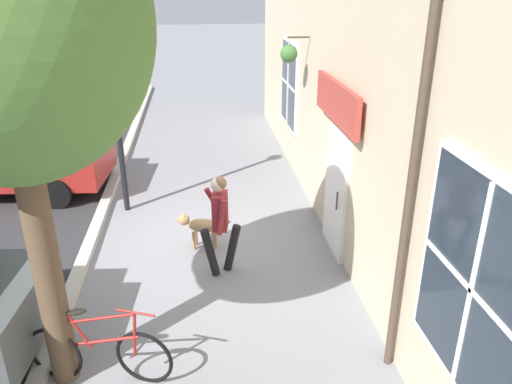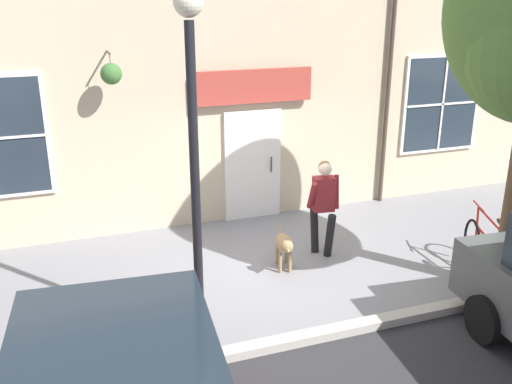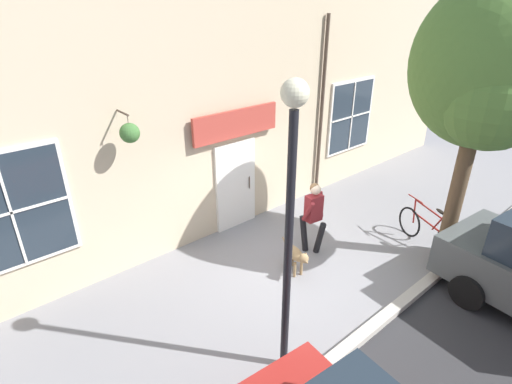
% 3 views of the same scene
% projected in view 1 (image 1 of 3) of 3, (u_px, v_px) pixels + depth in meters
% --- Properties ---
extents(ground_plane, '(90.00, 90.00, 0.00)m').
position_uv_depth(ground_plane, '(206.00, 252.00, 8.48)').
color(ground_plane, gray).
extents(storefront_facade, '(0.95, 18.00, 5.32)m').
position_uv_depth(storefront_facade, '(352.00, 93.00, 7.68)').
color(storefront_facade, '#C6B293').
rests_on(storefront_facade, ground_plane).
extents(pedestrian_walking, '(0.65, 0.59, 1.63)m').
position_uv_depth(pedestrian_walking, '(220.00, 217.00, 7.54)').
color(pedestrian_walking, black).
rests_on(pedestrian_walking, ground_plane).
extents(dog_on_leash, '(0.95, 0.38, 0.65)m').
position_uv_depth(dog_on_leash, '(200.00, 226.00, 8.46)').
color(dog_on_leash, '#997A51').
rests_on(dog_on_leash, ground_plane).
extents(leaning_bicycle, '(1.70, 0.48, 1.00)m').
position_uv_depth(leaning_bicycle, '(99.00, 352.00, 5.67)').
color(leaning_bicycle, black).
rests_on(leaning_bicycle, ground_plane).
extents(parked_car_nearest_curb, '(4.44, 2.22, 1.75)m').
position_uv_depth(parked_car_nearest_curb, '(5.00, 153.00, 10.55)').
color(parked_car_nearest_curb, maroon).
rests_on(parked_car_nearest_curb, ground_plane).
extents(street_lamp, '(0.32, 0.32, 4.23)m').
position_uv_depth(street_lamp, '(111.00, 67.00, 8.93)').
color(street_lamp, black).
rests_on(street_lamp, ground_plane).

